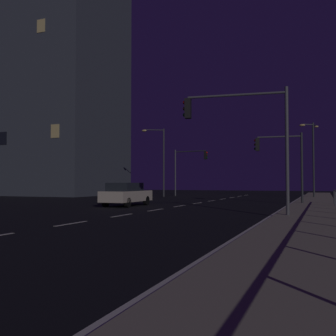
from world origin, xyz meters
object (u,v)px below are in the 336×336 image
Objects in this scene: traffic_light_far_center at (241,125)px; street_lamp_corner at (314,152)px; street_lamp_mid_block at (311,153)px; building_distant at (42,89)px; traffic_light_mid_right at (280,154)px; traffic_light_mid_left at (189,163)px; street_lamp_median at (160,156)px; car at (126,194)px.

street_lamp_corner is at bearing 85.15° from traffic_light_far_center.
building_distant is (-33.61, -0.17, 9.57)m from street_lamp_mid_block.
traffic_light_far_center is 40.18m from building_distant.
traffic_light_far_center reaches higher than traffic_light_mid_right.
street_lamp_corner is at bearing 19.23° from traffic_light_mid_left.
traffic_light_far_center is 0.20× the size of building_distant.
building_distant is (-31.20, 23.30, 9.88)m from traffic_light_far_center.
street_lamp_median is 20.32m from building_distant.
traffic_light_mid_right is at bearing 86.74° from traffic_light_far_center.
traffic_light_mid_right is 18.77m from street_lamp_corner.
street_lamp_corner is (2.52, 29.71, 0.84)m from traffic_light_far_center.
street_lamp_median reaches higher than traffic_light_far_center.
street_lamp_median is at bearing -173.38° from street_lamp_mid_block.
traffic_light_mid_right is (11.72, -13.87, -0.22)m from traffic_light_mid_left.
street_lamp_median is (-15.75, -1.83, 0.04)m from street_lamp_mid_block.
traffic_light_far_center is at bearing -93.26° from traffic_light_mid_right.
car is 11.42m from traffic_light_mid_right.
traffic_light_far_center is 1.15× the size of traffic_light_mid_right.
car is at bearing -74.53° from street_lamp_median.
car is 21.64m from street_lamp_mid_block.
traffic_light_mid_left is 18.17m from traffic_light_mid_right.
car is at bearing -148.78° from traffic_light_mid_right.
building_distant is (-17.86, 1.66, 9.53)m from street_lamp_median.
street_lamp_mid_block is at bearing -6.32° from traffic_light_mid_left.
building_distant is at bearing 141.27° from car.
building_distant reaches higher than street_lamp_mid_block.
traffic_light_mid_left is (-11.09, 24.96, -0.36)m from traffic_light_far_center.
street_lamp_mid_block is at bearing 81.83° from traffic_light_mid_right.
street_lamp_mid_block reaches higher than car.
street_lamp_mid_block reaches higher than traffic_light_far_center.
car is at bearing -38.73° from building_distant.
building_distant reaches higher than traffic_light_mid_left.
traffic_light_mid_right reaches higher than car.
traffic_light_mid_left is 22.63m from building_distant.
traffic_light_mid_left is 13.60m from street_lamp_mid_block.
traffic_light_mid_right is at bearing -49.80° from traffic_light_mid_left.
traffic_light_far_center is 29.83m from street_lamp_corner.
street_lamp_corner is at bearing 88.97° from street_lamp_mid_block.
traffic_light_far_center reaches higher than car.
building_distant reaches higher than street_lamp_median.
traffic_light_mid_right is at bearing 31.22° from car.
street_lamp_median is at bearing -5.31° from building_distant.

